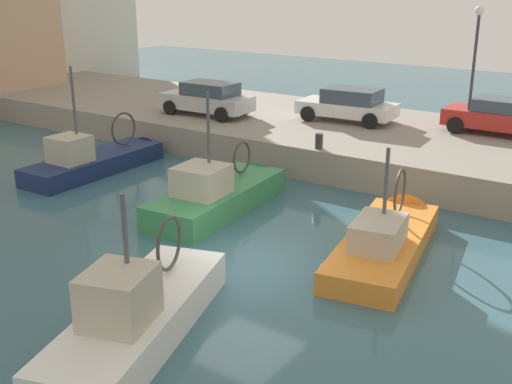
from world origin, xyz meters
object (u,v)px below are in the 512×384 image
(fishing_boat_white, at_px, (146,324))
(fishing_boat_orange, at_px, (387,246))
(parked_car_silver, at_px, (208,98))
(parked_car_white, at_px, (349,104))
(fishing_boat_navy, at_px, (101,167))
(parked_car_red, at_px, (500,116))
(fishing_boat_green, at_px, (223,203))
(quay_streetlamp, at_px, (476,48))
(mooring_bollard_mid, at_px, (319,141))

(fishing_boat_white, xyz_separation_m, fishing_boat_orange, (6.73, -2.47, -0.04))
(fishing_boat_white, relative_size, parked_car_silver, 1.58)
(fishing_boat_orange, bearing_deg, parked_car_white, 32.67)
(parked_car_silver, bearing_deg, fishing_boat_navy, 174.66)
(fishing_boat_white, relative_size, parked_car_red, 1.66)
(fishing_boat_white, bearing_deg, fishing_boat_green, 25.42)
(parked_car_silver, bearing_deg, parked_car_white, -66.97)
(parked_car_white, bearing_deg, fishing_boat_green, -179.46)
(fishing_boat_green, distance_m, parked_car_red, 11.86)
(fishing_boat_orange, relative_size, parked_car_silver, 1.61)
(fishing_boat_navy, relative_size, parked_car_silver, 1.58)
(fishing_boat_white, xyz_separation_m, quay_streetlamp, (16.73, -1.43, 4.31))
(fishing_boat_orange, relative_size, parked_car_white, 1.61)
(quay_streetlamp, bearing_deg, parked_car_white, 100.68)
(fishing_boat_white, xyz_separation_m, fishing_boat_navy, (7.49, 9.63, -0.01))
(fishing_boat_white, relative_size, fishing_boat_navy, 1.00)
(parked_car_silver, xyz_separation_m, quay_streetlamp, (3.33, -10.50, 2.51))
(fishing_boat_green, bearing_deg, fishing_boat_navy, 84.66)
(fishing_boat_navy, relative_size, parked_car_white, 1.58)
(mooring_bollard_mid, xyz_separation_m, quay_streetlamp, (5.65, -3.55, 2.98))
(parked_car_white, xyz_separation_m, parked_car_red, (1.25, -5.90, 0.00))
(parked_car_silver, bearing_deg, parked_car_red, -72.42)
(parked_car_white, distance_m, parked_car_red, 6.04)
(fishing_boat_orange, distance_m, mooring_bollard_mid, 6.47)
(fishing_boat_navy, xyz_separation_m, fishing_boat_orange, (-0.76, -12.10, -0.02))
(parked_car_white, height_order, mooring_bollard_mid, parked_car_white)
(parked_car_red, bearing_deg, mooring_bollard_mid, 142.13)
(parked_car_white, relative_size, quay_streetlamp, 0.87)
(fishing_boat_navy, distance_m, parked_car_white, 10.58)
(fishing_boat_orange, bearing_deg, fishing_boat_green, 88.31)
(fishing_boat_orange, xyz_separation_m, parked_car_silver, (6.67, 11.55, 1.84))
(fishing_boat_green, distance_m, parked_car_silver, 8.90)
(fishing_boat_white, bearing_deg, fishing_boat_orange, -20.17)
(fishing_boat_green, height_order, parked_car_red, fishing_boat_green)
(parked_car_silver, distance_m, quay_streetlamp, 11.30)
(quay_streetlamp, bearing_deg, fishing_boat_white, 175.12)
(fishing_boat_green, height_order, parked_car_silver, fishing_boat_green)
(fishing_boat_green, height_order, quay_streetlamp, quay_streetlamp)
(mooring_bollard_mid, bearing_deg, parked_car_red, -37.87)
(parked_car_white, bearing_deg, fishing_boat_white, -168.00)
(parked_car_white, height_order, quay_streetlamp, quay_streetlamp)
(fishing_boat_white, distance_m, parked_car_silver, 16.28)
(quay_streetlamp, bearing_deg, parked_car_silver, 107.60)
(parked_car_red, relative_size, mooring_bollard_mid, 7.30)
(fishing_boat_navy, distance_m, fishing_boat_orange, 12.12)
(fishing_boat_navy, xyz_separation_m, parked_car_red, (9.59, -12.17, 1.78))
(fishing_boat_green, distance_m, fishing_boat_navy, 6.38)
(parked_car_silver, bearing_deg, fishing_boat_green, -138.26)
(parked_car_silver, xyz_separation_m, mooring_bollard_mid, (-2.32, -6.95, -0.47))
(fishing_boat_white, height_order, fishing_boat_orange, fishing_boat_white)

